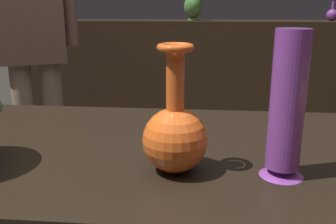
# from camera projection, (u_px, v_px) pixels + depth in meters

# --- Properties ---
(back_display_shelf) EXTENTS (2.60, 0.40, 0.99)m
(back_display_shelf) POSITION_uv_depth(u_px,v_px,m) (192.00, 83.00, 3.04)
(back_display_shelf) COLOR black
(back_display_shelf) RESTS_ON ground_plane
(vase_centerpiece) EXTENTS (0.12, 0.12, 0.24)m
(vase_centerpiece) POSITION_uv_depth(u_px,v_px,m) (175.00, 134.00, 0.71)
(vase_centerpiece) COLOR #E55B1E
(vase_centerpiece) RESTS_ON display_plinth
(vase_right_accent) EXTENTS (0.08, 0.08, 0.27)m
(vase_right_accent) POSITION_uv_depth(u_px,v_px,m) (287.00, 109.00, 0.67)
(vase_right_accent) COLOR #7A388E
(vase_right_accent) RESTS_ON display_plinth
(shelf_vase_center) EXTENTS (0.14, 0.14, 0.19)m
(shelf_vase_center) POSITION_uv_depth(u_px,v_px,m) (193.00, 6.00, 2.85)
(shelf_vase_center) COLOR #477A38
(shelf_vase_center) RESTS_ON back_display_shelf
(shelf_vase_far_right) EXTENTS (0.09, 0.09, 0.17)m
(shelf_vase_far_right) POSITION_uv_depth(u_px,v_px,m) (332.00, 14.00, 2.81)
(shelf_vase_far_right) COLOR #7A388E
(shelf_vase_far_right) RESTS_ON back_display_shelf
(visitor_near_left) EXTENTS (0.43, 0.30, 1.65)m
(visitor_near_left) POSITION_uv_depth(u_px,v_px,m) (31.00, 31.00, 1.92)
(visitor_near_left) COLOR #846B56
(visitor_near_left) RESTS_ON ground_plane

